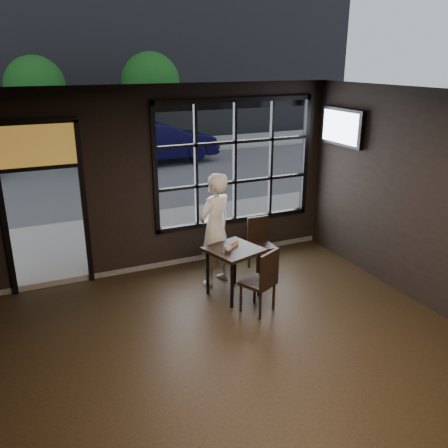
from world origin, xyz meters
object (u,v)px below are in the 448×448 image
man (215,230)px  chair_near (258,280)px  navy_car (158,142)px  cafe_table (233,272)px

man → chair_near: bearing=72.8°
man → navy_car: bearing=-128.3°
navy_car → chair_near: bearing=164.9°
cafe_table → chair_near: (0.11, -0.60, 0.10)m
cafe_table → navy_car: bearing=63.1°
chair_near → man: size_ratio=0.53×
cafe_table → man: man is taller
chair_near → man: 1.23m
chair_near → navy_car: (1.70, 10.62, 0.29)m
chair_near → man: bearing=-106.7°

